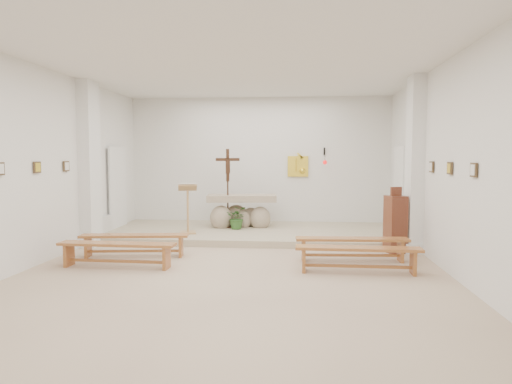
# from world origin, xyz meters

# --- Properties ---
(ground) EXTENTS (7.00, 10.00, 0.00)m
(ground) POSITION_xyz_m (0.00, 0.00, 0.00)
(ground) COLOR #C7AF8F
(ground) RESTS_ON ground
(wall_left) EXTENTS (0.02, 10.00, 3.50)m
(wall_left) POSITION_xyz_m (-3.49, 0.00, 1.75)
(wall_left) COLOR silver
(wall_left) RESTS_ON ground
(wall_right) EXTENTS (0.02, 10.00, 3.50)m
(wall_right) POSITION_xyz_m (3.49, 0.00, 1.75)
(wall_right) COLOR silver
(wall_right) RESTS_ON ground
(wall_back) EXTENTS (7.00, 0.02, 3.50)m
(wall_back) POSITION_xyz_m (0.00, 4.99, 1.75)
(wall_back) COLOR silver
(wall_back) RESTS_ON ground
(ceiling) EXTENTS (7.00, 10.00, 0.02)m
(ceiling) POSITION_xyz_m (0.00, 0.00, 3.49)
(ceiling) COLOR silver
(ceiling) RESTS_ON wall_back
(sanctuary_platform) EXTENTS (6.98, 3.00, 0.15)m
(sanctuary_platform) POSITION_xyz_m (0.00, 3.50, 0.07)
(sanctuary_platform) COLOR #B4A88A
(sanctuary_platform) RESTS_ON ground
(pilaster_left) EXTENTS (0.26, 0.55, 3.50)m
(pilaster_left) POSITION_xyz_m (-3.37, 2.00, 1.75)
(pilaster_left) COLOR white
(pilaster_left) RESTS_ON ground
(pilaster_right) EXTENTS (0.26, 0.55, 3.50)m
(pilaster_right) POSITION_xyz_m (3.37, 2.00, 1.75)
(pilaster_right) COLOR white
(pilaster_right) RESTS_ON ground
(gold_wall_relief) EXTENTS (0.55, 0.04, 0.55)m
(gold_wall_relief) POSITION_xyz_m (1.05, 4.96, 1.65)
(gold_wall_relief) COLOR yellow
(gold_wall_relief) RESTS_ON wall_back
(sanctuary_lamp) EXTENTS (0.11, 0.36, 0.44)m
(sanctuary_lamp) POSITION_xyz_m (1.75, 4.71, 1.81)
(sanctuary_lamp) COLOR black
(sanctuary_lamp) RESTS_ON wall_back
(station_frame_left_front) EXTENTS (0.03, 0.20, 0.20)m
(station_frame_left_front) POSITION_xyz_m (-3.47, -0.80, 1.72)
(station_frame_left_front) COLOR #47351F
(station_frame_left_front) RESTS_ON wall_left
(station_frame_left_mid) EXTENTS (0.03, 0.20, 0.20)m
(station_frame_left_mid) POSITION_xyz_m (-3.47, 0.20, 1.72)
(station_frame_left_mid) COLOR #47351F
(station_frame_left_mid) RESTS_ON wall_left
(station_frame_left_rear) EXTENTS (0.03, 0.20, 0.20)m
(station_frame_left_rear) POSITION_xyz_m (-3.47, 1.20, 1.72)
(station_frame_left_rear) COLOR #47351F
(station_frame_left_rear) RESTS_ON wall_left
(station_frame_right_front) EXTENTS (0.03, 0.20, 0.20)m
(station_frame_right_front) POSITION_xyz_m (3.47, -0.80, 1.72)
(station_frame_right_front) COLOR #47351F
(station_frame_right_front) RESTS_ON wall_right
(station_frame_right_mid) EXTENTS (0.03, 0.20, 0.20)m
(station_frame_right_mid) POSITION_xyz_m (3.47, 0.20, 1.72)
(station_frame_right_mid) COLOR #47351F
(station_frame_right_mid) RESTS_ON wall_right
(station_frame_right_rear) EXTENTS (0.03, 0.20, 0.20)m
(station_frame_right_rear) POSITION_xyz_m (3.47, 1.20, 1.72)
(station_frame_right_rear) COLOR #47351F
(station_frame_right_rear) RESTS_ON wall_right
(radiator_left) EXTENTS (0.10, 0.85, 0.52)m
(radiator_left) POSITION_xyz_m (-3.43, 2.70, 0.27)
(radiator_left) COLOR silver
(radiator_left) RESTS_ON ground
(radiator_right) EXTENTS (0.10, 0.85, 0.52)m
(radiator_right) POSITION_xyz_m (3.43, 2.70, 0.27)
(radiator_right) COLOR silver
(radiator_right) RESTS_ON ground
(altar) EXTENTS (1.78, 0.86, 0.88)m
(altar) POSITION_xyz_m (-0.37, 3.94, 0.49)
(altar) COLOR tan
(altar) RESTS_ON sanctuary_platform
(lectern) EXTENTS (0.49, 0.44, 1.17)m
(lectern) POSITION_xyz_m (-1.45, 2.81, 0.73)
(lectern) COLOR tan
(lectern) RESTS_ON sanctuary_platform
(crucifix_stand) EXTENTS (0.58, 0.26, 1.95)m
(crucifix_stand) POSITION_xyz_m (-0.67, 3.78, 1.28)
(crucifix_stand) COLOR #392212
(crucifix_stand) RESTS_ON sanctuary_platform
(potted_plant) EXTENTS (0.54, 0.47, 0.56)m
(potted_plant) POSITION_xyz_m (-0.41, 3.55, 0.43)
(potted_plant) COLOR #2F5D25
(potted_plant) RESTS_ON sanctuary_platform
(donation_pedestal) EXTENTS (0.44, 0.44, 1.31)m
(donation_pedestal) POSITION_xyz_m (2.98, 1.83, 0.58)
(donation_pedestal) COLOR brown
(donation_pedestal) RESTS_ON ground
(bench_left_front) EXTENTS (2.06, 0.57, 0.43)m
(bench_left_front) POSITION_xyz_m (-2.04, 0.98, 0.32)
(bench_left_front) COLOR #A65A30
(bench_left_front) RESTS_ON ground
(bench_right_front) EXTENTS (2.05, 0.43, 0.43)m
(bench_right_front) POSITION_xyz_m (2.04, 0.98, 0.32)
(bench_right_front) COLOR #A65A30
(bench_right_front) RESTS_ON ground
(bench_left_second) EXTENTS (2.05, 0.39, 0.43)m
(bench_left_second) POSITION_xyz_m (-2.04, 0.13, 0.32)
(bench_left_second) COLOR #A65A30
(bench_left_second) RESTS_ON ground
(bench_right_second) EXTENTS (2.04, 0.35, 0.43)m
(bench_right_second) POSITION_xyz_m (2.04, 0.13, 0.32)
(bench_right_second) COLOR #A65A30
(bench_right_second) RESTS_ON ground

